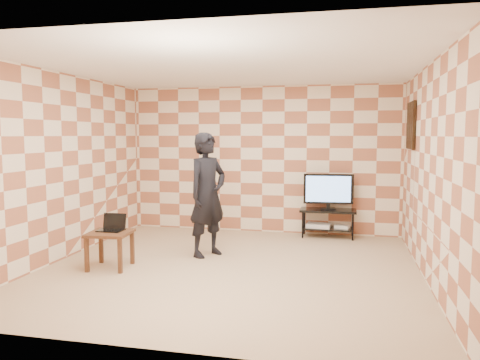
# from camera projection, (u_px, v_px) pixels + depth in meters

# --- Properties ---
(floor) EXTENTS (5.00, 5.00, 0.00)m
(floor) POSITION_uv_depth(u_px,v_px,m) (230.00, 268.00, 6.36)
(floor) COLOR tan
(floor) RESTS_ON ground
(wall_back) EXTENTS (5.00, 0.02, 2.70)m
(wall_back) POSITION_uv_depth(u_px,v_px,m) (262.00, 160.00, 8.66)
(wall_back) COLOR beige
(wall_back) RESTS_ON ground
(wall_front) EXTENTS (5.00, 0.02, 2.70)m
(wall_front) POSITION_uv_depth(u_px,v_px,m) (157.00, 191.00, 3.80)
(wall_front) COLOR beige
(wall_front) RESTS_ON ground
(wall_left) EXTENTS (0.02, 5.00, 2.70)m
(wall_left) POSITION_uv_depth(u_px,v_px,m) (63.00, 167.00, 6.77)
(wall_left) COLOR beige
(wall_left) RESTS_ON ground
(wall_right) EXTENTS (0.02, 5.00, 2.70)m
(wall_right) POSITION_uv_depth(u_px,v_px,m) (429.00, 173.00, 5.69)
(wall_right) COLOR beige
(wall_right) RESTS_ON ground
(ceiling) EXTENTS (5.00, 5.00, 0.02)m
(ceiling) POSITION_uv_depth(u_px,v_px,m) (230.00, 66.00, 6.10)
(ceiling) COLOR white
(ceiling) RESTS_ON wall_back
(wall_art) EXTENTS (0.04, 0.72, 0.72)m
(wall_art) POSITION_uv_depth(u_px,v_px,m) (411.00, 126.00, 7.15)
(wall_art) COLOR black
(wall_art) RESTS_ON wall_right
(tv_stand) EXTENTS (0.97, 0.44, 0.50)m
(tv_stand) POSITION_uv_depth(u_px,v_px,m) (328.00, 217.00, 8.25)
(tv_stand) COLOR black
(tv_stand) RESTS_ON floor
(tv) EXTENTS (0.87, 0.19, 0.63)m
(tv) POSITION_uv_depth(u_px,v_px,m) (328.00, 190.00, 8.20)
(tv) COLOR black
(tv) RESTS_ON tv_stand
(dvd_player) EXTENTS (0.44, 0.34, 0.07)m
(dvd_player) POSITION_uv_depth(u_px,v_px,m) (319.00, 225.00, 8.29)
(dvd_player) COLOR silver
(dvd_player) RESTS_ON tv_stand
(game_console) EXTENTS (0.28, 0.23, 0.06)m
(game_console) POSITION_uv_depth(u_px,v_px,m) (342.00, 227.00, 8.21)
(game_console) COLOR silver
(game_console) RESTS_ON tv_stand
(side_table) EXTENTS (0.60, 0.60, 0.50)m
(side_table) POSITION_uv_depth(u_px,v_px,m) (110.00, 238.00, 6.34)
(side_table) COLOR #382315
(side_table) RESTS_ON floor
(laptop) EXTENTS (0.34, 0.27, 0.22)m
(laptop) POSITION_uv_depth(u_px,v_px,m) (112.00, 227.00, 6.42)
(laptop) COLOR black
(laptop) RESTS_ON side_table
(person) EXTENTS (0.73, 0.80, 1.84)m
(person) POSITION_uv_depth(u_px,v_px,m) (208.00, 195.00, 6.95)
(person) COLOR black
(person) RESTS_ON floor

